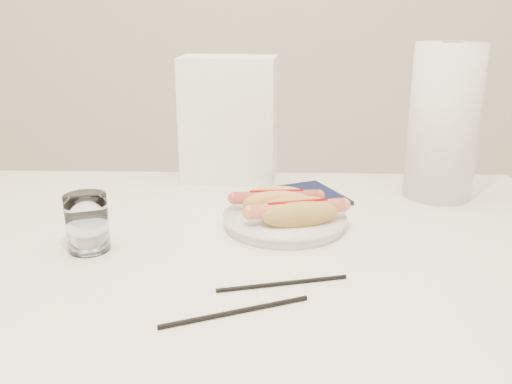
{
  "coord_description": "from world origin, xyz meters",
  "views": [
    {
      "loc": [
        0.06,
        -0.86,
        1.12
      ],
      "look_at": [
        0.03,
        0.05,
        0.82
      ],
      "focal_mm": 39.65,
      "sensor_mm": 36.0,
      "label": 1
    }
  ],
  "objects_px": {
    "hotdog_right": "(297,212)",
    "hotdog_left": "(276,200)",
    "table": "(236,273)",
    "water_glass": "(87,223)",
    "plate": "(285,222)",
    "paper_towel_roll": "(444,122)",
    "napkin_box": "(229,120)"
  },
  "relations": [
    {
      "from": "hotdog_right",
      "to": "paper_towel_roll",
      "type": "xyz_separation_m",
      "value": [
        0.29,
        0.21,
        0.11
      ]
    },
    {
      "from": "hotdog_right",
      "to": "paper_towel_roll",
      "type": "distance_m",
      "value": 0.38
    },
    {
      "from": "plate",
      "to": "paper_towel_roll",
      "type": "bearing_deg",
      "value": 29.56
    },
    {
      "from": "hotdog_right",
      "to": "table",
      "type": "bearing_deg",
      "value": -175.98
    },
    {
      "from": "hotdog_left",
      "to": "paper_towel_roll",
      "type": "relative_size",
      "value": 0.51
    },
    {
      "from": "table",
      "to": "hotdog_right",
      "type": "xyz_separation_m",
      "value": [
        0.1,
        0.04,
        0.1
      ]
    },
    {
      "from": "napkin_box",
      "to": "water_glass",
      "type": "bearing_deg",
      "value": -111.8
    },
    {
      "from": "table",
      "to": "napkin_box",
      "type": "height_order",
      "value": "napkin_box"
    },
    {
      "from": "paper_towel_roll",
      "to": "hotdog_right",
      "type": "bearing_deg",
      "value": -144.31
    },
    {
      "from": "hotdog_left",
      "to": "water_glass",
      "type": "height_order",
      "value": "water_glass"
    },
    {
      "from": "table",
      "to": "hotdog_right",
      "type": "height_order",
      "value": "hotdog_right"
    },
    {
      "from": "table",
      "to": "water_glass",
      "type": "distance_m",
      "value": 0.26
    },
    {
      "from": "water_glass",
      "to": "napkin_box",
      "type": "height_order",
      "value": "napkin_box"
    },
    {
      "from": "plate",
      "to": "paper_towel_roll",
      "type": "distance_m",
      "value": 0.39
    },
    {
      "from": "table",
      "to": "water_glass",
      "type": "height_order",
      "value": "water_glass"
    },
    {
      "from": "hotdog_left",
      "to": "plate",
      "type": "bearing_deg",
      "value": -72.09
    },
    {
      "from": "table",
      "to": "hotdog_left",
      "type": "distance_m",
      "value": 0.16
    },
    {
      "from": "hotdog_right",
      "to": "hotdog_left",
      "type": "bearing_deg",
      "value": 103.33
    },
    {
      "from": "water_glass",
      "to": "hotdog_right",
      "type": "bearing_deg",
      "value": 12.93
    },
    {
      "from": "table",
      "to": "hotdog_left",
      "type": "height_order",
      "value": "hotdog_left"
    },
    {
      "from": "napkin_box",
      "to": "paper_towel_roll",
      "type": "height_order",
      "value": "paper_towel_roll"
    },
    {
      "from": "table",
      "to": "water_glass",
      "type": "bearing_deg",
      "value": -169.84
    },
    {
      "from": "hotdog_left",
      "to": "water_glass",
      "type": "xyz_separation_m",
      "value": [
        -0.3,
        -0.14,
        0.01
      ]
    },
    {
      "from": "hotdog_left",
      "to": "paper_towel_roll",
      "type": "height_order",
      "value": "paper_towel_roll"
    },
    {
      "from": "hotdog_right",
      "to": "paper_towel_roll",
      "type": "bearing_deg",
      "value": 20.85
    },
    {
      "from": "water_glass",
      "to": "hotdog_left",
      "type": "bearing_deg",
      "value": 25.44
    },
    {
      "from": "water_glass",
      "to": "plate",
      "type": "bearing_deg",
      "value": 19.23
    },
    {
      "from": "table",
      "to": "water_glass",
      "type": "relative_size",
      "value": 13.06
    },
    {
      "from": "hotdog_right",
      "to": "napkin_box",
      "type": "distance_m",
      "value": 0.36
    },
    {
      "from": "table",
      "to": "paper_towel_roll",
      "type": "height_order",
      "value": "paper_towel_roll"
    },
    {
      "from": "plate",
      "to": "hotdog_right",
      "type": "relative_size",
      "value": 1.26
    },
    {
      "from": "water_glass",
      "to": "napkin_box",
      "type": "relative_size",
      "value": 0.34
    }
  ]
}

